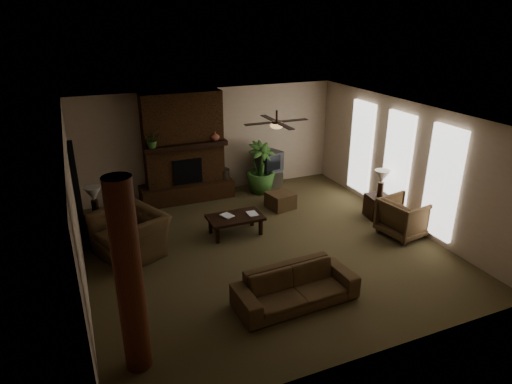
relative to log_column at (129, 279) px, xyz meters
name	(u,v)px	position (x,y,z in m)	size (l,w,h in m)	color
room_shell	(264,185)	(2.95, 2.40, 0.00)	(7.00, 7.00, 7.00)	brown
fireplace	(185,157)	(2.15, 5.62, -0.24)	(2.40, 0.70, 2.80)	#442712
windows	(397,163)	(6.40, 2.60, -0.05)	(0.08, 3.65, 2.35)	white
log_column	(129,279)	(0.00, 0.00, 0.00)	(0.36, 0.36, 2.80)	#5B2A16
doorway	(78,195)	(-0.49, 4.20, -0.35)	(0.10, 1.00, 2.10)	black
ceiling_fan	(277,124)	(3.35, 2.70, 1.13)	(1.35, 1.35, 0.37)	#312016
sofa	(296,281)	(2.68, 0.44, -0.99)	(2.09, 0.61, 0.82)	#503B22
armchair_left	(130,227)	(0.38, 3.22, -0.81)	(1.34, 0.87, 1.17)	#503B22
armchair_right	(405,215)	(6.02, 1.72, -0.93)	(0.91, 0.85, 0.93)	#503B22
coffee_table	(235,219)	(2.62, 3.19, -1.03)	(1.20, 0.70, 0.43)	black
ottoman	(280,200)	(4.16, 4.10, -1.20)	(0.60, 0.60, 0.40)	#503B22
tv_stand	(268,178)	(4.47, 5.55, -1.15)	(0.85, 0.50, 0.50)	silver
tv	(269,161)	(4.51, 5.54, -0.64)	(0.78, 0.71, 0.52)	#333235
floor_vase	(223,179)	(3.16, 5.55, -0.97)	(0.34, 0.34, 0.77)	black
floor_plant	(260,178)	(4.12, 5.27, -1.01)	(0.78, 1.40, 0.78)	#376026
side_table_left	(98,228)	(-0.20, 4.09, -1.12)	(0.50, 0.50, 0.55)	black
lamp_left	(94,196)	(-0.19, 4.15, -0.40)	(0.38, 0.38, 0.65)	#312016
side_table_right	(377,206)	(6.07, 2.71, -1.12)	(0.50, 0.50, 0.55)	black
lamp_right	(382,178)	(6.06, 2.66, -0.40)	(0.42, 0.42, 0.65)	#312016
mantel_plant	(152,141)	(1.32, 5.33, 0.32)	(0.38, 0.42, 0.33)	#376026
mantel_vase	(215,136)	(2.92, 5.39, 0.27)	(0.22, 0.23, 0.22)	#954F3B
book_a	(223,212)	(2.36, 3.23, -0.83)	(0.22, 0.03, 0.29)	#999999
book_b	(248,209)	(2.90, 3.15, -0.82)	(0.21, 0.02, 0.29)	#999999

